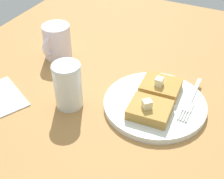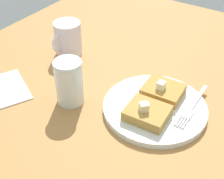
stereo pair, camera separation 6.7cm
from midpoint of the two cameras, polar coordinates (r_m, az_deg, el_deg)
table_surface at (r=78.40cm, az=8.01°, el=0.96°), size 100.33×100.33×2.20cm
plate at (r=69.03cm, az=10.59°, el=-3.36°), size 22.60×22.60×1.40cm
toast_slice_left at (r=71.11cm, az=11.98°, el=-0.35°), size 7.82×9.02×2.24cm
toast_slice_middle at (r=64.87cm, az=9.40°, el=-4.39°), size 7.82×9.02×2.24cm
butter_pat_primary at (r=69.29cm, az=11.72°, el=0.64°), size 1.81×1.63×1.79cm
butter_pat_secondary at (r=63.13cm, az=8.92°, el=-3.29°), size 2.40×2.41×1.79cm
fork at (r=69.68cm, az=16.98°, el=-3.30°), size 16.01×2.23×0.36cm
syrup_jar at (r=68.02cm, az=-5.06°, el=1.04°), size 6.36×6.36×10.51cm
coffee_mug at (r=85.88cm, az=-5.71°, el=9.31°), size 10.24×7.27×9.20cm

